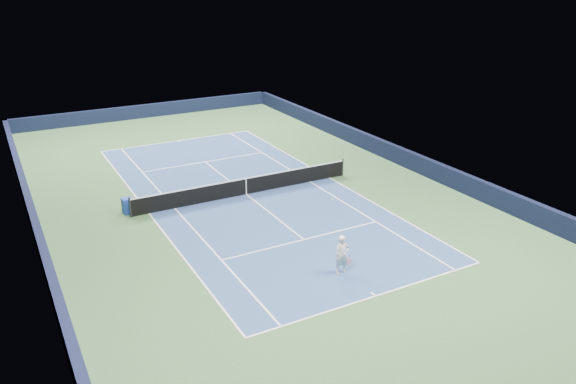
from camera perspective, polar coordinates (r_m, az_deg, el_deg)
ground at (r=31.29m, az=-4.26°, el=-0.24°), size 40.00×40.00×0.00m
wall_far at (r=49.10m, az=-14.07°, el=8.01°), size 22.00×0.35×1.10m
wall_right at (r=36.60m, az=11.34°, el=3.61°), size 0.35×40.00×1.10m
wall_left at (r=28.77m, az=-24.30°, el=-3.08°), size 0.35×40.00×1.10m
court_surface at (r=31.29m, az=-4.26°, el=-0.23°), size 10.97×23.77×0.01m
baseline_far at (r=41.83m, az=-11.09°, el=5.14°), size 10.97×0.08×0.00m
baseline_near at (r=22.14m, az=8.91°, el=-10.39°), size 10.97×0.08×0.00m
sideline_doubles_right at (r=33.74m, az=4.24°, el=1.45°), size 0.08×23.77×0.00m
sideline_doubles_left at (r=29.65m, az=-13.94°, el=-2.12°), size 0.08×23.77×0.00m
sideline_singles_right at (r=33.06m, az=2.24°, el=1.06°), size 0.08×23.77×0.00m
sideline_singles_left at (r=29.97m, az=-11.42°, el=-1.63°), size 0.08×23.77×0.00m
service_line_far at (r=36.87m, az=-8.42°, el=3.05°), size 8.23×0.08×0.00m
service_line_near at (r=26.09m, az=1.64°, el=-4.85°), size 8.23×0.08×0.00m
center_service_line at (r=31.29m, az=-4.26°, el=-0.22°), size 0.08×12.80×0.00m
center_mark_far at (r=41.70m, az=-11.03°, el=5.09°), size 0.08×0.30×0.00m
center_mark_near at (r=22.24m, az=8.67°, el=-10.22°), size 0.08×0.30×0.00m
tennis_net at (r=31.10m, az=-4.28°, el=0.62°), size 12.90×0.10×1.07m
sponsor_cube at (r=29.82m, az=-15.97°, el=-1.34°), size 0.58×0.50×0.83m
tennis_player at (r=23.11m, az=5.53°, el=-6.36°), size 0.79×1.27×2.92m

